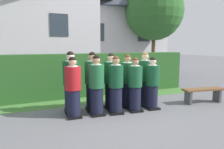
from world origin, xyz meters
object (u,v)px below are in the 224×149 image
Objects in this scene: student_in_red_blazer at (73,89)px; student_rear_row_1 at (93,83)px; student_rear_row_0 at (71,84)px; wooden_bench at (203,92)px; student_front_row_1 at (96,87)px; student_front_row_3 at (135,86)px; student_front_row_4 at (152,84)px; student_front_row_2 at (116,86)px; student_rear_row_4 at (145,80)px; student_rear_row_2 at (111,82)px; student_rear_row_3 at (127,82)px.

student_rear_row_1 is at bearing 30.70° from student_in_red_blazer.
student_rear_row_0 is 1.19× the size of wooden_bench.
student_rear_row_1 is (0.61, -0.04, -0.01)m from student_rear_row_0.
student_front_row_1 is 1.12m from student_front_row_3.
student_front_row_4 is (2.30, -0.23, -0.02)m from student_in_red_blazer.
student_front_row_2 is 0.95× the size of student_rear_row_4.
student_rear_row_4 is at bearing 5.30° from student_in_red_blazer.
student_rear_row_1 is (0.67, 0.40, 0.05)m from student_in_red_blazer.
student_rear_row_2 is (0.07, 0.46, 0.03)m from student_front_row_2.
student_rear_row_3 is at bearing -6.41° from student_rear_row_1.
student_in_red_blazer is 1.00× the size of student_front_row_2.
student_front_row_1 reaches higher than student_rear_row_3.
student_rear_row_4 is at bearing 86.34° from student_front_row_4.
student_rear_row_0 reaches higher than student_rear_row_1.
student_front_row_1 is 1.69m from student_front_row_4.
student_rear_row_1 is (-1.63, 0.63, 0.07)m from student_front_row_4.
student_front_row_3 is 0.73m from student_rear_row_2.
student_rear_row_4 is (2.33, 0.22, 0.04)m from student_in_red_blazer.
student_front_row_1 is 0.98× the size of student_rear_row_2.
student_rear_row_1 reaches higher than student_front_row_1.
student_front_row_4 is 0.75m from student_rear_row_3.
student_rear_row_3 is 0.96× the size of student_rear_row_4.
student_front_row_2 is 1.24m from student_rear_row_4.
student_rear_row_1 is at bearing 173.81° from student_rear_row_4.
student_rear_row_0 reaches higher than student_front_row_2.
student_rear_row_2 is 1.11m from student_rear_row_4.
student_rear_row_0 is (-2.24, 0.67, 0.08)m from student_front_row_4.
student_front_row_4 is at bearing -21.00° from student_rear_row_1.
student_front_row_4 is (1.68, -0.16, -0.04)m from student_front_row_1.
student_rear_row_3 is (1.74, 0.28, 0.01)m from student_in_red_blazer.
student_in_red_blazer is 1.76m from student_rear_row_3.
student_front_row_4 is 1.07× the size of wooden_bench.
student_front_row_1 is 1.05× the size of student_front_row_3.
student_rear_row_4 is 2.02m from wooden_bench.
student_rear_row_0 is at bearing 82.92° from student_in_red_blazer.
student_rear_row_3 is 0.59m from student_rear_row_4.
student_front_row_3 is at bearing -45.98° from student_rear_row_2.
student_rear_row_0 is at bearing 137.86° from student_front_row_1.
student_rear_row_0 reaches higher than wooden_bench.
student_front_row_4 is 0.96× the size of student_rear_row_3.
student_rear_row_0 is 1.17m from student_rear_row_2.
wooden_bench is at bearing -4.50° from student_front_row_2.
student_rear_row_1 is (0.05, 0.46, 0.03)m from student_front_row_1.
student_rear_row_1 is at bearing 83.72° from student_front_row_1.
student_rear_row_1 is 1.08m from student_rear_row_3.
student_rear_row_3 is (1.07, -0.12, -0.04)m from student_rear_row_1.
student_front_row_3 reaches higher than wooden_bench.
student_front_row_1 reaches higher than student_in_red_blazer.
student_rear_row_0 is (-1.09, 0.59, 0.06)m from student_front_row_2.
student_front_row_4 is 2.34m from student_rear_row_0.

